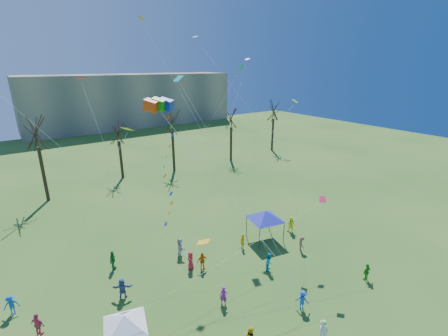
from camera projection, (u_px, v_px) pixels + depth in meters
distant_building at (133, 100)px, 93.44m from camera, size 60.00×14.00×15.00m
bare_tree_row at (115, 135)px, 46.81m from camera, size 71.33×8.98×11.73m
hero_kite_flyer at (323, 334)px, 20.24m from camera, size 0.79×0.55×2.05m
big_box_kite at (172, 172)px, 21.30m from camera, size 3.91×6.20×17.19m
canopy_tent_white at (124, 321)px, 19.64m from camera, size 3.53×3.53×2.74m
canopy_tent_blue at (265, 215)px, 32.35m from camera, size 4.30×4.30×3.30m
festival_crowd at (185, 286)px, 24.83m from camera, size 26.82×14.93×1.83m
small_kites_aloft at (192, 124)px, 25.55m from camera, size 28.39×17.27×31.18m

